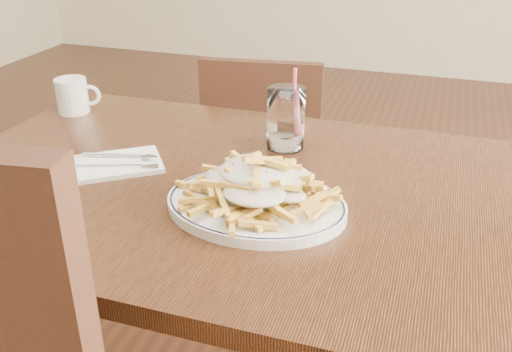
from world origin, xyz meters
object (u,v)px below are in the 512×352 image
(chair_far, at_px, (265,156))
(coffee_mug, at_px, (73,96))
(loaded_fries, at_px, (256,179))
(water_glass, at_px, (286,122))
(table, at_px, (227,214))
(fries_plate, at_px, (256,205))

(chair_far, relative_size, coffee_mug, 7.38)
(chair_far, bearing_deg, loaded_fries, -73.58)
(loaded_fries, distance_m, coffee_mug, 0.70)
(coffee_mug, bearing_deg, chair_far, 52.71)
(chair_far, relative_size, water_glass, 4.37)
(water_glass, bearing_deg, loaded_fries, -84.56)
(table, relative_size, loaded_fries, 4.11)
(chair_far, distance_m, loaded_fries, 0.93)
(loaded_fries, relative_size, coffee_mug, 2.63)
(table, xyz_separation_m, fries_plate, (0.10, -0.09, 0.09))
(table, bearing_deg, water_glass, 71.45)
(loaded_fries, bearing_deg, fries_plate, 45.00)
(fries_plate, distance_m, water_glass, 0.30)
(loaded_fries, bearing_deg, water_glass, 95.44)
(coffee_mug, bearing_deg, table, -25.34)
(chair_far, xyz_separation_m, water_glass, (0.22, -0.53, 0.35))
(water_glass, height_order, coffee_mug, water_glass)
(water_glass, bearing_deg, coffee_mug, 175.62)
(chair_far, height_order, loaded_fries, loaded_fries)
(table, bearing_deg, coffee_mug, 154.66)
(fries_plate, bearing_deg, loaded_fries, -135.00)
(chair_far, bearing_deg, coffee_mug, -127.29)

